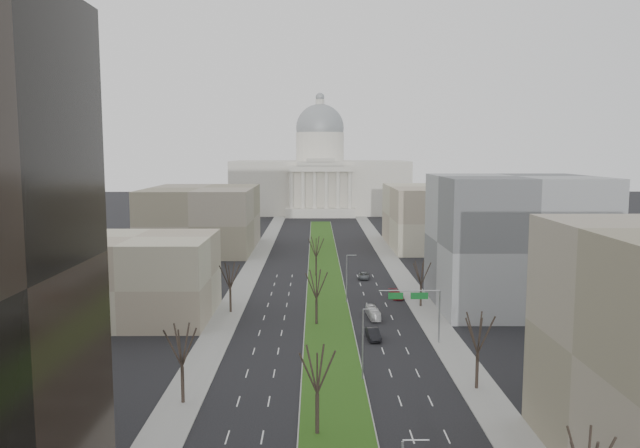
{
  "coord_description": "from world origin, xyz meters",
  "views": [
    {
      "loc": [
        -2.17,
        -19.92,
        28.45
      ],
      "look_at": [
        -1.17,
        112.75,
        12.91
      ],
      "focal_mm": 35.0,
      "sensor_mm": 36.0,
      "label": 1
    }
  ],
  "objects_px": {
    "car_red": "(396,294)",
    "car_grey_far": "(364,276)",
    "box_van": "(373,313)",
    "car_black": "(373,334)"
  },
  "relations": [
    {
      "from": "car_red",
      "to": "car_grey_far",
      "type": "height_order",
      "value": "car_red"
    },
    {
      "from": "car_red",
      "to": "box_van",
      "type": "bearing_deg",
      "value": -119.12
    },
    {
      "from": "car_red",
      "to": "box_van",
      "type": "xyz_separation_m",
      "value": [
        -5.79,
        -14.59,
        0.2
      ]
    },
    {
      "from": "car_black",
      "to": "car_red",
      "type": "xyz_separation_m",
      "value": [
        6.91,
        26.73,
        -0.09
      ]
    },
    {
      "from": "car_red",
      "to": "box_van",
      "type": "relative_size",
      "value": 0.75
    },
    {
      "from": "car_red",
      "to": "car_grey_far",
      "type": "relative_size",
      "value": 1.01
    },
    {
      "from": "box_van",
      "to": "car_red",
      "type": "bearing_deg",
      "value": 63.8
    },
    {
      "from": "box_van",
      "to": "car_grey_far",
      "type": "bearing_deg",
      "value": 83.79
    },
    {
      "from": "car_black",
      "to": "box_van",
      "type": "distance_m",
      "value": 12.19
    },
    {
      "from": "car_red",
      "to": "car_grey_far",
      "type": "bearing_deg",
      "value": 97.15
    }
  ]
}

